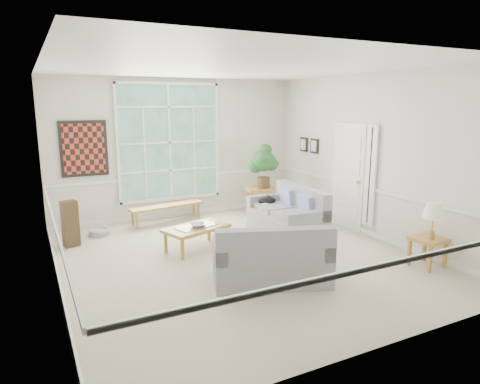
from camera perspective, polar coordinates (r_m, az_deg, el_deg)
name	(u,v)px	position (r m, az deg, el deg)	size (l,w,h in m)	color
floor	(240,258)	(7.08, 0.01, -8.76)	(5.50, 6.00, 0.01)	#AFA793
ceiling	(240,68)	(6.65, 0.01, 16.26)	(5.50, 6.00, 0.02)	white
wall_back	(178,149)	(9.46, -8.25, 5.73)	(5.50, 0.02, 3.00)	silver
wall_front	(382,208)	(4.29, 18.37, -2.06)	(5.50, 0.02, 3.00)	silver
wall_left	(49,181)	(6.01, -24.12, 1.34)	(0.02, 6.00, 3.00)	silver
wall_right	(373,157)	(8.30, 17.26, 4.48)	(0.02, 6.00, 3.00)	silver
window_back	(170,142)	(9.35, -9.37, 6.54)	(2.30, 0.08, 2.40)	white
entry_door	(348,176)	(8.78, 14.19, 2.05)	(0.08, 0.90, 2.10)	white
door_sidelight	(371,176)	(8.30, 17.05, 2.05)	(0.08, 0.26, 1.90)	white
wall_art	(84,149)	(8.97, -20.09, 5.45)	(0.90, 0.06, 1.10)	maroon
wall_frame_near	(314,146)	(9.60, 9.84, 6.06)	(0.04, 0.26, 0.32)	black
wall_frame_far	(303,144)	(9.92, 8.46, 6.29)	(0.04, 0.26, 0.32)	black
loveseat_right	(286,212)	(8.16, 6.17, -2.62)	(0.88, 1.70, 0.92)	gray
loveseat_front	(271,252)	(6.06, 4.17, -7.99)	(1.60, 0.83, 0.87)	gray
coffee_table	(197,238)	(7.43, -5.82, -6.11)	(1.10, 0.60, 0.41)	#A87936
pewter_bowl	(198,225)	(7.31, -5.58, -4.39)	(0.33, 0.33, 0.08)	#98989D
window_bench	(167,214)	(9.17, -9.73, -2.88)	(1.60, 0.31, 0.37)	#A87936
end_table	(260,201)	(9.63, 2.73, -1.23)	(0.62, 0.62, 0.62)	#A87936
houseplant	(264,166)	(9.44, 3.17, 3.47)	(0.57, 0.57, 0.98)	#245625
side_table	(427,252)	(7.24, 23.70, -7.35)	(0.46, 0.46, 0.47)	#A87936
table_lamp	(433,221)	(7.06, 24.33, -3.52)	(0.33, 0.33, 0.56)	silver
pet_bed	(100,232)	(8.64, -18.21, -5.09)	(0.41, 0.41, 0.12)	gray
floor_speaker	(70,224)	(8.07, -21.71, -3.95)	(0.25, 0.20, 0.82)	#3D2C18
cat	(267,201)	(8.60, 3.64, -1.14)	(0.38, 0.27, 0.18)	black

